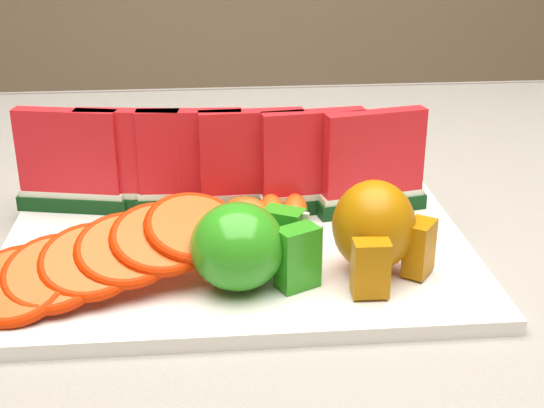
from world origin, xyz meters
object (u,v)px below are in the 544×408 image
Objects in this scene: platter at (236,247)px; apple_cluster at (247,246)px; side_plate at (335,148)px; pear_cluster at (376,229)px; fork at (68,130)px.

platter is 3.90× the size of apple_cluster.
side_plate is at bearing 63.20° from platter.
pear_cluster reaches higher than fork.
platter is at bearing 93.84° from apple_cluster.
side_plate reaches higher than fork.
apple_cluster is 0.53× the size of fork.
fork is at bearing 118.89° from platter.
platter is 1.75× the size of side_plate.
side_plate is (0.13, 0.26, -0.00)m from platter.
pear_cluster is (0.11, -0.07, 0.04)m from platter.
fork is (-0.31, 0.43, -0.05)m from pear_cluster.
pear_cluster is 0.33m from side_plate.
apple_cluster reaches higher than platter.
pear_cluster reaches higher than platter.
pear_cluster is (0.10, 0.01, 0.01)m from apple_cluster.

